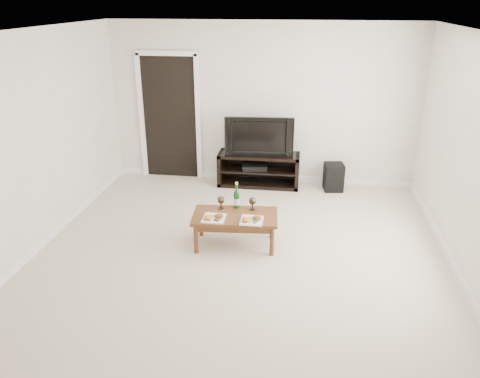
% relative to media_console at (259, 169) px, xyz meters
% --- Properties ---
extents(floor, '(5.50, 5.50, 0.00)m').
position_rel_media_console_xyz_m(floor, '(0.01, -2.50, -0.28)').
color(floor, '#BAA995').
rests_on(floor, ground).
extents(back_wall, '(5.00, 0.04, 2.60)m').
position_rel_media_console_xyz_m(back_wall, '(0.01, 0.27, 1.02)').
color(back_wall, beige).
rests_on(back_wall, ground).
extents(ceiling, '(5.00, 5.50, 0.04)m').
position_rel_media_console_xyz_m(ceiling, '(0.01, -2.50, 2.35)').
color(ceiling, white).
rests_on(ceiling, back_wall).
extents(doorway, '(0.90, 0.02, 2.05)m').
position_rel_media_console_xyz_m(doorway, '(-1.54, 0.24, 0.75)').
color(doorway, black).
rests_on(doorway, ground).
extents(media_console, '(1.33, 0.45, 0.55)m').
position_rel_media_console_xyz_m(media_console, '(0.00, 0.00, 0.00)').
color(media_console, black).
rests_on(media_console, ground).
extents(television, '(1.11, 0.23, 0.63)m').
position_rel_media_console_xyz_m(television, '(0.00, 0.00, 0.59)').
color(television, black).
rests_on(television, media_console).
extents(av_receiver, '(0.44, 0.36, 0.08)m').
position_rel_media_console_xyz_m(av_receiver, '(-0.07, -0.01, 0.05)').
color(av_receiver, black).
rests_on(av_receiver, media_console).
extents(subwoofer, '(0.34, 0.34, 0.44)m').
position_rel_media_console_xyz_m(subwoofer, '(1.22, -0.04, -0.05)').
color(subwoofer, black).
rests_on(subwoofer, ground).
extents(coffee_table, '(1.09, 0.65, 0.42)m').
position_rel_media_console_xyz_m(coffee_table, '(-0.08, -2.07, -0.07)').
color(coffee_table, brown).
rests_on(coffee_table, ground).
extents(plate_left, '(0.27, 0.27, 0.07)m').
position_rel_media_console_xyz_m(plate_left, '(-0.32, -2.22, 0.18)').
color(plate_left, white).
rests_on(plate_left, coffee_table).
extents(plate_right, '(0.27, 0.27, 0.07)m').
position_rel_media_console_xyz_m(plate_right, '(0.14, -2.22, 0.18)').
color(plate_right, white).
rests_on(plate_right, coffee_table).
extents(wine_bottle, '(0.07, 0.07, 0.35)m').
position_rel_media_console_xyz_m(wine_bottle, '(-0.10, -1.85, 0.32)').
color(wine_bottle, '#103C15').
rests_on(wine_bottle, coffee_table).
extents(goblet_left, '(0.09, 0.09, 0.17)m').
position_rel_media_console_xyz_m(goblet_left, '(-0.29, -1.91, 0.23)').
color(goblet_left, '#362C1D').
rests_on(goblet_left, coffee_table).
extents(goblet_right, '(0.09, 0.09, 0.17)m').
position_rel_media_console_xyz_m(goblet_right, '(0.11, -1.89, 0.23)').
color(goblet_right, '#362C1D').
rests_on(goblet_right, coffee_table).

